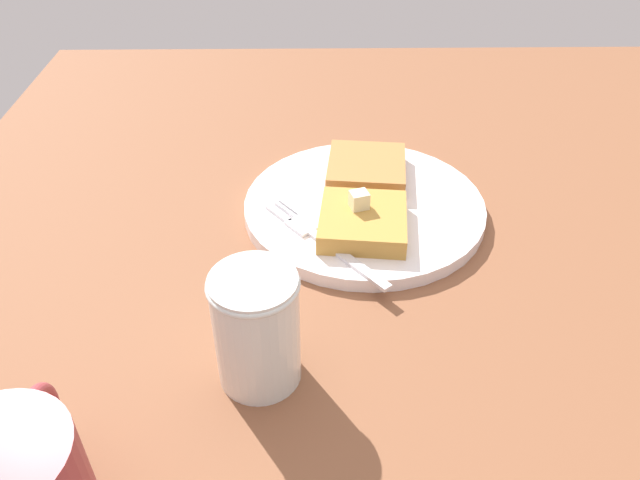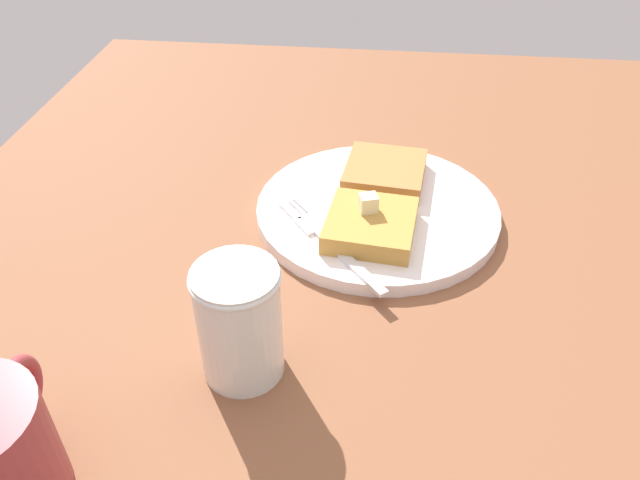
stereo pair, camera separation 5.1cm
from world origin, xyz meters
The scene contains 7 objects.
table_surface centered at (0.00, 0.00, 1.08)cm, with size 93.64×93.64×2.17cm, color brown.
plate centered at (2.22, 2.53, 2.93)cm, with size 23.71×23.71×1.33cm.
toast_slice_left centered at (-2.43, 3.04, 4.45)cm, with size 8.25×7.88×1.90cm, color #B78539.
toast_slice_middle centered at (6.88, 2.02, 4.45)cm, with size 8.25×7.88×1.90cm, color #AC7039.
butter_pat_primary centered at (-1.47, 3.39, 6.20)cm, with size 1.60×1.44×1.60cm, color beige.
fork centered at (-3.73, 7.14, 3.68)cm, with size 13.38×11.13×0.36cm.
syrup_jar centered at (-18.24, 11.60, 6.46)cm, with size 6.28×6.28×9.26cm.
Camera 1 is at (-48.65, 7.68, 38.16)cm, focal length 35.00 mm.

